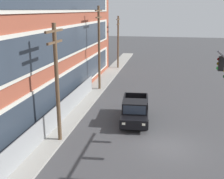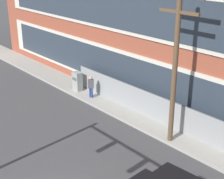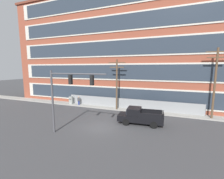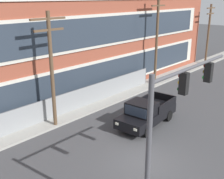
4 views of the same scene
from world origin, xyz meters
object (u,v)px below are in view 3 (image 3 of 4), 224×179
at_px(electrical_cabinet, 71,101).
at_px(pedestrian_near_cabinet, 79,100).
at_px(traffic_signal_mast, 66,90).
at_px(utility_pole_near_corner, 117,82).
at_px(pickup_truck_black, 139,116).
at_px(utility_pole_midblock, 215,81).

relative_size(electrical_cabinet, pedestrian_near_cabinet, 0.90).
xyz_separation_m(traffic_signal_mast, electrical_cabinet, (-7.36, 10.73, -3.85)).
height_order(utility_pole_near_corner, electrical_cabinet, utility_pole_near_corner).
bearing_deg(traffic_signal_mast, utility_pole_near_corner, 80.58).
xyz_separation_m(pickup_truck_black, utility_pole_near_corner, (-4.52, 4.69, 3.57)).
height_order(electrical_cabinet, pedestrian_near_cabinet, pedestrian_near_cabinet).
distance_m(traffic_signal_mast, pedestrian_near_cabinet, 12.62).
distance_m(electrical_cabinet, pedestrian_near_cabinet, 1.70).
bearing_deg(electrical_cabinet, utility_pole_midblock, -0.33).
bearing_deg(pedestrian_near_cabinet, utility_pole_midblock, -0.19).
height_order(pickup_truck_black, utility_pole_midblock, utility_pole_midblock).
bearing_deg(electrical_cabinet, traffic_signal_mast, -55.55).
xyz_separation_m(utility_pole_midblock, pedestrian_near_cabinet, (-20.55, 0.07, -4.15)).
xyz_separation_m(traffic_signal_mast, utility_pole_near_corner, (1.71, 10.28, -0.10)).
bearing_deg(traffic_signal_mast, electrical_cabinet, 124.45).
bearing_deg(pickup_truck_black, utility_pole_near_corner, 133.97).
xyz_separation_m(pickup_truck_black, pedestrian_near_cabinet, (-11.90, 5.07, 0.04)).
height_order(utility_pole_midblock, electrical_cabinet, utility_pole_midblock).
height_order(traffic_signal_mast, utility_pole_near_corner, utility_pole_near_corner).
height_order(pickup_truck_black, electrical_cabinet, pickup_truck_black).
bearing_deg(traffic_signal_mast, pedestrian_near_cabinet, 117.99).
distance_m(utility_pole_near_corner, electrical_cabinet, 9.82).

